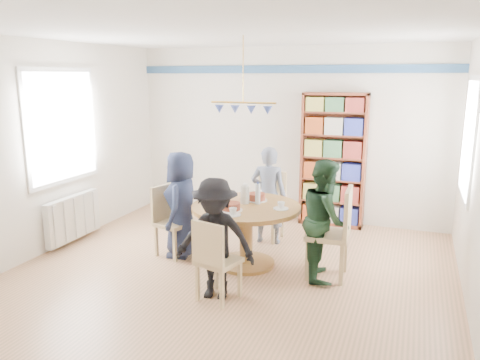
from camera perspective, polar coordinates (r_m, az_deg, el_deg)
The scene contains 14 objects.
ground at distance 5.50m, azimuth -1.51°, elevation -11.60°, with size 5.00×5.00×0.00m, color tan.
room_shell at distance 5.95m, azimuth -0.75°, elevation 6.76°, with size 5.00×5.00×5.00m.
radiator at distance 6.84m, azimuth -19.66°, elevation -4.32°, with size 0.12×1.00×0.60m.
dining_table at distance 5.61m, azimuth 0.75°, elevation -5.01°, with size 1.30×1.30×0.75m.
chair_left at distance 6.04m, azimuth -8.61°, elevation -4.49°, with size 0.49×0.49×0.90m.
chair_right at distance 5.37m, azimuth 11.60°, elevation -5.86°, with size 0.48×0.48×1.05m.
chair_far at distance 6.59m, azimuth 3.58°, elevation -2.66°, with size 0.46×0.46×0.95m.
chair_near at distance 4.75m, azimuth -3.16°, elevation -9.41°, with size 0.46×0.46×0.87m.
person_left at distance 5.94m, azimuth -7.15°, elevation -2.97°, with size 0.66×0.43×1.34m, color #1A2139.
person_right at distance 5.33m, azimuth 10.34°, elevation -4.77°, with size 0.66×0.52×1.37m, color #19331F.
person_far at distance 6.36m, azimuth 3.48°, elevation -1.86°, with size 0.49×0.32×1.34m, color gray.
person_near at distance 4.80m, azimuth -3.05°, elevation -7.19°, with size 0.82×0.47×1.27m, color black.
bookshelf at distance 7.18m, azimuth 11.29°, elevation 2.24°, with size 0.96×0.29×2.01m.
tableware at distance 5.57m, azimuth 0.64°, elevation -2.43°, with size 1.03×1.03×0.27m.
Camera 1 is at (1.91, -4.64, 2.26)m, focal length 35.00 mm.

